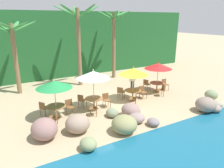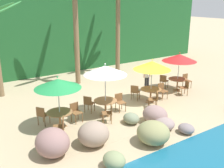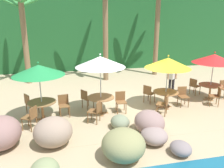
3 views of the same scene
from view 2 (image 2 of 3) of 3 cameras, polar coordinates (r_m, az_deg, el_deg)
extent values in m
plane|color=tan|center=(13.63, 1.75, -5.18)|extent=(120.00, 120.00, 0.00)
cube|color=tan|center=(13.63, 1.75, -5.16)|extent=(18.00, 5.20, 0.01)
cube|color=#1E5628|center=(20.67, -13.09, 10.91)|extent=(28.00, 2.40, 6.00)
ellipsoid|color=gray|center=(11.58, 15.57, -9.15)|extent=(0.62, 0.70, 0.40)
ellipsoid|color=gray|center=(11.65, 11.06, -8.31)|extent=(0.87, 0.90, 0.51)
ellipsoid|color=gray|center=(11.99, 4.14, -7.31)|extent=(0.68, 0.79, 0.48)
ellipsoid|color=#8D8C5A|center=(10.45, 8.78, -10.24)|extent=(1.25, 1.29, 0.88)
ellipsoid|color=#906B65|center=(9.80, -12.59, -12.09)|extent=(1.19, 1.33, 1.01)
ellipsoid|color=gray|center=(9.08, 0.45, -15.95)|extent=(0.72, 0.82, 0.55)
ellipsoid|color=gray|center=(10.22, -3.96, -10.58)|extent=(1.20, 1.17, 0.93)
ellipsoid|color=gray|center=(12.10, 9.16, -6.44)|extent=(1.03, 1.18, 0.79)
cylinder|color=silver|center=(11.45, -11.21, -4.44)|extent=(0.04, 0.04, 2.10)
cone|color=#238E47|center=(11.13, -11.50, 0.10)|extent=(1.94, 1.94, 0.40)
sphere|color=#238E47|center=(11.05, -11.59, 1.47)|extent=(0.07, 0.07, 0.07)
cube|color=olive|center=(11.88, -10.91, -9.07)|extent=(0.60, 0.12, 0.03)
cube|color=olive|center=(11.88, -10.91, -9.07)|extent=(0.12, 0.60, 0.03)
cylinder|color=olive|center=(11.72, -11.01, -7.52)|extent=(0.09, 0.09, 0.71)
cylinder|color=olive|center=(11.58, -11.12, -5.93)|extent=(1.10, 1.10, 0.03)
cylinder|color=brown|center=(12.13, -6.32, -7.14)|extent=(0.04, 0.04, 0.45)
cylinder|color=brown|center=(11.95, -7.74, -7.60)|extent=(0.04, 0.04, 0.45)
cylinder|color=brown|center=(12.40, -7.26, -6.60)|extent=(0.04, 0.04, 0.45)
cylinder|color=brown|center=(12.23, -8.66, -7.03)|extent=(0.04, 0.04, 0.45)
cube|color=brown|center=(12.08, -7.54, -6.06)|extent=(0.47, 0.47, 0.03)
cube|color=brown|center=(12.16, -8.10, -4.92)|extent=(0.42, 0.09, 0.42)
cylinder|color=brown|center=(12.48, -14.47, -6.90)|extent=(0.04, 0.04, 0.45)
cylinder|color=brown|center=(12.27, -13.14, -7.21)|extent=(0.04, 0.04, 0.45)
cylinder|color=brown|center=(12.22, -15.49, -7.51)|extent=(0.04, 0.04, 0.45)
cylinder|color=brown|center=(12.02, -14.13, -7.85)|extent=(0.04, 0.04, 0.45)
cube|color=brown|center=(12.15, -14.39, -6.34)|extent=(0.58, 0.58, 0.03)
cube|color=brown|center=(11.93, -15.04, -5.83)|extent=(0.26, 0.37, 0.42)
cylinder|color=brown|center=(10.89, -12.36, -10.53)|extent=(0.04, 0.04, 0.45)
cylinder|color=brown|center=(11.20, -12.17, -9.67)|extent=(0.04, 0.04, 0.45)
cylinder|color=brown|center=(10.85, -10.45, -10.51)|extent=(0.04, 0.04, 0.45)
cylinder|color=brown|center=(11.17, -10.32, -9.64)|extent=(0.04, 0.04, 0.45)
cube|color=brown|center=(10.92, -11.40, -8.97)|extent=(0.57, 0.57, 0.03)
cube|color=brown|center=(10.81, -10.40, -8.03)|extent=(0.23, 0.39, 0.42)
cylinder|color=silver|center=(12.46, -1.43, -1.74)|extent=(0.04, 0.04, 2.31)
cone|color=white|center=(12.14, -1.46, 2.96)|extent=(1.99, 1.99, 0.42)
sphere|color=white|center=(12.07, -1.48, 4.29)|extent=(0.07, 0.07, 0.07)
cube|color=olive|center=(12.88, -1.39, -6.52)|extent=(0.60, 0.12, 0.03)
cube|color=olive|center=(12.88, -1.39, -6.52)|extent=(0.12, 0.60, 0.03)
cylinder|color=olive|center=(12.74, -1.40, -5.06)|extent=(0.09, 0.09, 0.71)
cylinder|color=olive|center=(12.61, -1.41, -3.57)|extent=(1.10, 1.10, 0.03)
cylinder|color=brown|center=(13.14, 2.93, -5.02)|extent=(0.04, 0.04, 0.45)
cylinder|color=brown|center=(12.97, 1.60, -5.33)|extent=(0.04, 0.04, 0.45)
cylinder|color=brown|center=(13.42, 2.09, -4.51)|extent=(0.04, 0.04, 0.45)
cylinder|color=brown|center=(13.25, 0.78, -4.81)|extent=(0.04, 0.04, 0.45)
cube|color=brown|center=(13.10, 1.86, -3.95)|extent=(0.45, 0.45, 0.03)
cube|color=brown|center=(13.19, 1.41, -2.89)|extent=(0.42, 0.06, 0.42)
cylinder|color=brown|center=(13.37, -5.11, -4.67)|extent=(0.04, 0.04, 0.45)
cylinder|color=brown|center=(13.21, -3.74, -4.91)|extent=(0.04, 0.04, 0.45)
cylinder|color=brown|center=(13.08, -5.85, -5.22)|extent=(0.04, 0.04, 0.45)
cylinder|color=brown|center=(12.92, -4.45, -5.47)|extent=(0.04, 0.04, 0.45)
cube|color=brown|center=(13.05, -4.81, -4.09)|extent=(0.58, 0.58, 0.03)
cube|color=brown|center=(12.82, -5.25, -3.59)|extent=(0.26, 0.37, 0.42)
cylinder|color=brown|center=(11.85, -1.88, -7.66)|extent=(0.04, 0.04, 0.45)
cylinder|color=brown|center=(12.17, -2.00, -6.94)|extent=(0.04, 0.04, 0.45)
cylinder|color=brown|center=(11.88, -0.15, -7.59)|extent=(0.04, 0.04, 0.45)
cylinder|color=brown|center=(12.20, -0.31, -6.88)|extent=(0.04, 0.04, 0.45)
cube|color=brown|center=(11.92, -1.09, -6.22)|extent=(0.57, 0.57, 0.03)
cube|color=brown|center=(11.86, -0.13, -5.32)|extent=(0.23, 0.39, 0.42)
cylinder|color=silver|center=(14.23, 8.37, 0.20)|extent=(0.04, 0.04, 2.13)
cone|color=yellow|center=(13.97, 8.55, 3.97)|extent=(1.96, 1.96, 0.44)
sphere|color=yellow|center=(13.90, 8.60, 5.17)|extent=(0.07, 0.07, 0.07)
cube|color=olive|center=(14.57, 8.19, -3.73)|extent=(0.60, 0.12, 0.03)
cube|color=olive|center=(14.57, 8.19, -3.73)|extent=(0.12, 0.60, 0.03)
cylinder|color=olive|center=(14.45, 8.25, -2.42)|extent=(0.09, 0.09, 0.71)
cylinder|color=olive|center=(14.33, 8.31, -1.08)|extent=(1.10, 1.10, 0.03)
cylinder|color=brown|center=(15.01, 11.73, -2.43)|extent=(0.04, 0.04, 0.45)
cylinder|color=brown|center=(14.78, 10.70, -2.68)|extent=(0.04, 0.04, 0.45)
cylinder|color=brown|center=(15.25, 10.84, -2.03)|extent=(0.04, 0.04, 0.45)
cylinder|color=brown|center=(15.03, 9.81, -2.27)|extent=(0.04, 0.04, 0.45)
cube|color=brown|center=(14.94, 10.82, -1.48)|extent=(0.44, 0.44, 0.03)
cube|color=brown|center=(15.02, 10.37, -0.57)|extent=(0.42, 0.06, 0.42)
cylinder|color=brown|center=(14.91, 4.55, -2.23)|extent=(0.04, 0.04, 0.45)
cylinder|color=brown|center=(14.82, 5.87, -2.40)|extent=(0.04, 0.04, 0.45)
cylinder|color=brown|center=(14.59, 4.13, -2.68)|extent=(0.04, 0.04, 0.45)
cylinder|color=brown|center=(14.49, 5.47, -2.85)|extent=(0.04, 0.04, 0.45)
cube|color=brown|center=(14.62, 5.03, -1.65)|extent=(0.58, 0.58, 0.03)
cube|color=brown|center=(14.38, 4.82, -1.17)|extent=(0.27, 0.37, 0.42)
cylinder|color=brown|center=(13.53, 7.99, -4.50)|extent=(0.04, 0.04, 0.45)
cylinder|color=brown|center=(13.86, 7.82, -3.94)|extent=(0.04, 0.04, 0.45)
cylinder|color=brown|center=(13.58, 9.49, -4.49)|extent=(0.04, 0.04, 0.45)
cylinder|color=brown|center=(13.90, 9.28, -3.93)|extent=(0.04, 0.04, 0.45)
cube|color=brown|center=(13.63, 8.69, -3.28)|extent=(0.58, 0.58, 0.03)
cube|color=brown|center=(13.59, 9.56, -2.51)|extent=(0.27, 0.37, 0.42)
cylinder|color=silver|center=(16.34, 13.93, 2.18)|extent=(0.04, 0.04, 2.13)
cone|color=red|center=(16.11, 14.18, 5.48)|extent=(2.01, 2.01, 0.41)
sphere|color=red|center=(16.06, 14.26, 6.48)|extent=(0.07, 0.07, 0.07)
cube|color=olive|center=(16.64, 13.66, -1.30)|extent=(0.60, 0.12, 0.03)
cube|color=olive|center=(16.64, 13.66, -1.30)|extent=(0.12, 0.60, 0.03)
cylinder|color=olive|center=(16.53, 13.75, -0.14)|extent=(0.09, 0.09, 0.71)
cylinder|color=olive|center=(16.43, 13.84, 1.04)|extent=(1.10, 1.10, 0.03)
cylinder|color=brown|center=(17.20, 16.52, -0.18)|extent=(0.04, 0.04, 0.45)
cylinder|color=brown|center=(16.94, 15.72, -0.38)|extent=(0.04, 0.04, 0.45)
cylinder|color=brown|center=(17.42, 15.64, 0.13)|extent=(0.04, 0.04, 0.45)
cylinder|color=brown|center=(17.16, 14.84, -0.07)|extent=(0.04, 0.04, 0.45)
cube|color=brown|center=(17.11, 15.75, 0.64)|extent=(0.43, 0.43, 0.03)
cube|color=brown|center=(17.18, 15.31, 1.43)|extent=(0.42, 0.04, 0.42)
cylinder|color=brown|center=(17.10, 10.73, 0.15)|extent=(0.04, 0.04, 0.45)
cylinder|color=brown|center=(16.97, 11.83, -0.06)|extent=(0.04, 0.04, 0.45)
cylinder|color=brown|center=(16.79, 10.23, -0.15)|extent=(0.04, 0.04, 0.45)
cylinder|color=brown|center=(16.65, 11.34, -0.37)|extent=(0.04, 0.04, 0.45)
cube|color=brown|center=(16.80, 11.08, 0.68)|extent=(0.55, 0.55, 0.03)
cube|color=brown|center=(16.57, 10.84, 1.15)|extent=(0.19, 0.40, 0.42)
cylinder|color=brown|center=(15.62, 14.61, -1.82)|extent=(0.04, 0.04, 0.45)
cylinder|color=brown|center=(15.93, 14.08, -1.40)|extent=(0.04, 0.04, 0.45)
cylinder|color=brown|center=(15.77, 15.79, -1.74)|extent=(0.04, 0.04, 0.45)
cylinder|color=brown|center=(16.07, 15.25, -1.32)|extent=(0.04, 0.04, 0.45)
cube|color=brown|center=(15.77, 15.00, -0.75)|extent=(0.55, 0.55, 0.03)
cube|color=brown|center=(15.80, 15.71, -0.03)|extent=(0.20, 0.40, 0.42)
ellipsoid|color=#388942|center=(15.84, -21.43, 14.86)|extent=(1.63, 0.37, 0.80)
ellipsoid|color=#388942|center=(15.04, -22.35, 14.88)|extent=(1.19, 1.62, 0.62)
cylinder|color=brown|center=(17.03, -7.61, 10.06)|extent=(0.32, 0.32, 6.14)
cylinder|color=brown|center=(19.45, 1.26, 10.75)|extent=(0.32, 0.32, 5.86)
cylinder|color=#232328|center=(16.09, 7.17, -0.02)|extent=(0.13, 0.13, 0.86)
cylinder|color=#232328|center=(16.21, 7.65, 0.09)|extent=(0.13, 0.13, 0.86)
cube|color=silver|center=(15.95, 7.52, 2.50)|extent=(0.39, 0.37, 0.58)
cylinder|color=tan|center=(15.82, 6.91, 2.21)|extent=(0.08, 0.08, 0.50)
cylinder|color=tan|center=(16.10, 8.10, 2.44)|extent=(0.08, 0.08, 0.50)
sphere|color=tan|center=(15.85, 7.58, 3.93)|extent=(0.21, 0.21, 0.21)
sphere|color=black|center=(15.83, 7.58, 4.10)|extent=(0.18, 0.18, 0.18)
camera|label=1|loc=(1.65, 98.89, -1.02)|focal=34.31mm
camera|label=3|loc=(5.24, 39.44, -2.20)|focal=36.21mm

